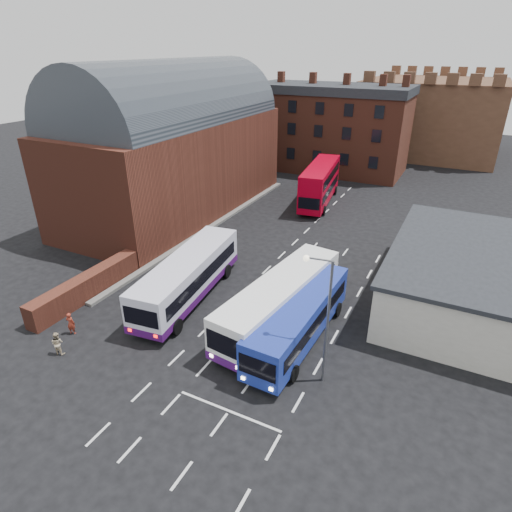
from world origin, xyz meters
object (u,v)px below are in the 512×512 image
at_px(bus_white_inbound, 280,299).
at_px(street_lamp, 323,311).
at_px(bus_white_outbound, 188,275).
at_px(bus_blue, 299,317).
at_px(bus_red_double, 320,184).
at_px(pedestrian_beige, 57,343).
at_px(pedestrian_red, 71,323).

xyz_separation_m(bus_white_inbound, street_lamp, (4.20, -4.04, 2.70)).
height_order(bus_white_outbound, street_lamp, street_lamp).
bearing_deg(bus_blue, street_lamp, 131.47).
bearing_deg(bus_red_double, pedestrian_beige, 73.54).
bearing_deg(bus_white_inbound, pedestrian_beige, 46.94).
bearing_deg(bus_white_outbound, bus_red_double, 79.68).
bearing_deg(pedestrian_red, bus_red_double, -114.83).
xyz_separation_m(bus_red_double, street_lamp, (10.09, -28.83, 2.20)).
bearing_deg(pedestrian_beige, bus_red_double, -111.65).
distance_m(bus_white_outbound, bus_white_inbound, 7.43).
relative_size(bus_white_outbound, pedestrian_beige, 8.08).
bearing_deg(bus_white_inbound, bus_white_outbound, 7.12).
bearing_deg(bus_white_outbound, bus_blue, -14.03).
relative_size(bus_red_double, pedestrian_red, 7.44).
relative_size(bus_white_outbound, bus_white_inbound, 1.00).
height_order(bus_red_double, street_lamp, street_lamp).
distance_m(bus_red_double, street_lamp, 30.62).
bearing_deg(bus_white_outbound, street_lamp, -25.85).
xyz_separation_m(street_lamp, pedestrian_red, (-15.96, -3.22, -3.87)).
xyz_separation_m(bus_blue, pedestrian_beige, (-12.73, -7.89, -1.02)).
height_order(bus_white_inbound, pedestrian_beige, bus_white_inbound).
xyz_separation_m(street_lamp, pedestrian_beige, (-15.06, -5.06, -3.90)).
distance_m(bus_red_double, pedestrian_beige, 34.29).
bearing_deg(bus_white_outbound, pedestrian_beige, -117.47).
relative_size(street_lamp, pedestrian_red, 4.84).
relative_size(bus_white_outbound, street_lamp, 1.61).
distance_m(bus_white_outbound, pedestrian_beige, 9.78).
height_order(bus_white_outbound, bus_white_inbound, bus_white_inbound).
height_order(bus_white_inbound, bus_red_double, bus_red_double).
xyz_separation_m(bus_white_inbound, pedestrian_red, (-11.76, -7.26, -1.17)).
distance_m(bus_white_inbound, bus_red_double, 25.49).
distance_m(bus_white_outbound, street_lamp, 12.60).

